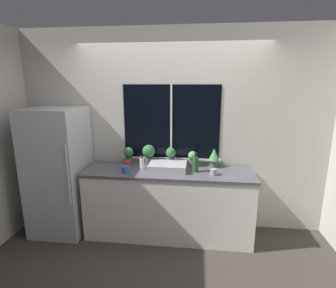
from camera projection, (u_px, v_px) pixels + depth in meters
The scene contains 17 objects.
ground_plane at pixel (166, 247), 3.27m from camera, with size 14.00×14.00×0.00m, color #38332D.
wall_back at pixel (172, 131), 3.58m from camera, with size 8.00×0.09×2.70m.
wall_left at pixel (60, 120), 4.65m from camera, with size 0.06×7.00×2.70m.
wall_right at pixel (308, 124), 4.16m from camera, with size 0.06×7.00×2.70m.
counter at pixel (168, 203), 3.45m from camera, with size 2.16×0.60×0.90m.
refrigerator at pixel (59, 171), 3.50m from camera, with size 0.69×0.71×1.68m.
sink at pixel (168, 167), 3.36m from camera, with size 0.48×0.39×0.25m.
potted_plant_far_left at pixel (129, 154), 3.59m from camera, with size 0.14×0.14×0.24m.
potted_plant_left at pixel (149, 153), 3.55m from camera, with size 0.17×0.17×0.28m.
potted_plant_center at pixel (171, 156), 3.52m from camera, with size 0.13×0.13×0.25m.
potted_plant_right at pixel (193, 158), 3.49m from camera, with size 0.12×0.12×0.21m.
potted_plant_far_right at pixel (214, 156), 3.45m from camera, with size 0.14×0.14×0.25m.
soap_bottle at pixel (142, 163), 3.41m from camera, with size 0.06×0.06×0.17m.
bottle_tall at pixel (196, 164), 3.28m from camera, with size 0.07×0.07×0.25m.
mug_red at pixel (127, 164), 3.47m from camera, with size 0.07×0.07×0.09m.
mug_blue at pixel (126, 169), 3.27m from camera, with size 0.10×0.10×0.08m.
mug_grey at pixel (214, 172), 3.18m from camera, with size 0.08×0.08×0.08m.
Camera 1 is at (0.37, -2.86, 2.01)m, focal length 28.00 mm.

